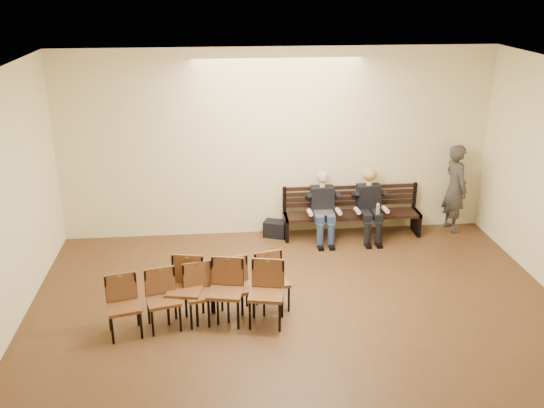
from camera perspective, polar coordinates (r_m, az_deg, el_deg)
The scene contains 11 objects.
ground at distance 7.50m, azimuth 4.70°, elevation -17.68°, with size 10.00×10.00×0.00m, color #53351C.
room_walls at distance 6.99m, azimuth 4.17°, elevation 3.05°, with size 8.02×10.01×3.51m.
bench at distance 11.61m, azimuth 7.49°, elevation -1.91°, with size 2.60×0.90×0.45m, color black.
seated_man at distance 11.23m, azimuth 4.80°, elevation -0.33°, with size 0.53×0.73×1.27m, color black, non-canonical shape.
seated_woman at distance 11.42m, azimuth 9.14°, elevation -0.25°, with size 0.53×0.74×1.24m, color black, non-canonical shape.
laptop at distance 11.12m, azimuth 4.91°, elevation -0.85°, with size 0.36×0.28×0.26m, color silver.
water_bottle at distance 11.20m, azimuth 9.89°, elevation -1.07°, with size 0.07×0.07×0.22m, color silver.
bag at distance 11.50m, azimuth 0.31°, elevation -2.35°, with size 0.41×0.28×0.30m, color black.
passerby at distance 12.04m, azimuth 16.92°, elevation 2.03°, with size 0.72×0.47×1.97m, color #3A352F.
chair_row_front at distance 8.72m, azimuth -6.68°, elevation -8.47°, with size 2.59×0.46×0.84m, color brown.
chair_row_back at distance 8.66m, azimuth -4.41°, elevation -8.32°, with size 1.64×0.50×0.92m, color brown.
Camera 1 is at (-1.16, -5.77, 4.64)m, focal length 40.00 mm.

